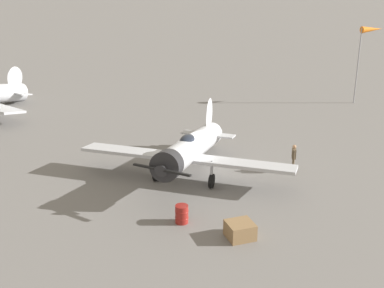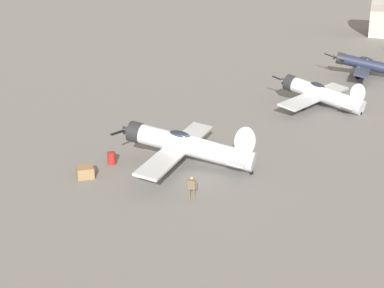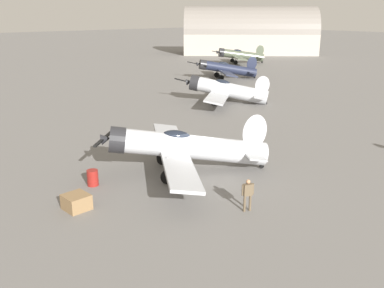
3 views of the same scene
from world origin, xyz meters
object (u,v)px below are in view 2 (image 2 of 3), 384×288
Objects in this scene: airplane_foreground at (185,145)px; fuel_drum at (112,158)px; ground_crew_mechanic at (192,186)px; airplane_mid_apron at (320,94)px; equipment_crate at (85,172)px; airplane_far_line at (368,65)px.

airplane_foreground is 12.31× the size of fuel_drum.
airplane_mid_apron is at bearing 160.52° from ground_crew_mechanic.
airplane_foreground is 6.72× the size of ground_crew_mechanic.
airplane_mid_apron is at bearing -109.60° from airplane_foreground.
equipment_crate is (-6.18, 5.76, -0.63)m from ground_crew_mechanic.
airplane_mid_apron reaches higher than equipment_crate.
airplane_mid_apron is 27.62m from equipment_crate.
airplane_foreground is 7.37m from equipment_crate.
airplane_foreground is 5.62m from fuel_drum.
airplane_foreground is at bearing 2.31° from equipment_crate.
airplane_far_line is 9.01× the size of equipment_crate.
airplane_mid_apron is 0.93× the size of airplane_far_line.
airplane_far_line is at bearing -83.40° from airplane_mid_apron.
equipment_crate is (-36.56, -25.18, -1.14)m from airplane_far_line.
fuel_drum is (-22.11, -11.07, -0.96)m from airplane_mid_apron.
airplane_foreground reaches higher than equipment_crate.
fuel_drum is at bearing 12.93° from airplane_foreground.
airplane_mid_apron is 8.37× the size of equipment_crate.
ground_crew_mechanic reaches higher than fuel_drum.
equipment_crate is at bearing 81.28° from airplane_mid_apron.
fuel_drum is (2.10, 2.18, 0.07)m from equipment_crate.
airplane_far_line reaches higher than fuel_drum.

